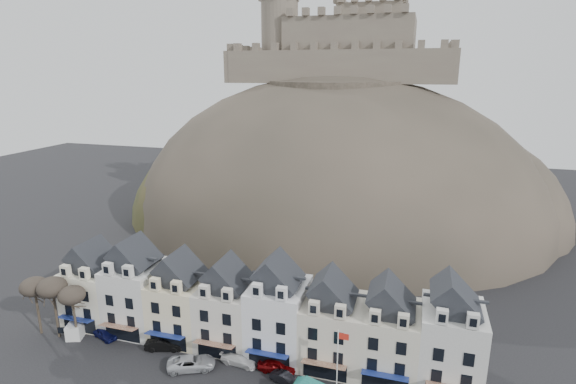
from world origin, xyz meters
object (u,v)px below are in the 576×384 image
at_px(car_white, 240,359).
at_px(flagpole, 338,360).
at_px(car_silver, 191,363).
at_px(car_navy, 105,333).
at_px(white_van, 79,326).
at_px(car_charcoal, 285,379).
at_px(car_maroon, 277,365).
at_px(bus_shelter, 307,383).
at_px(car_black, 164,344).

bearing_deg(car_white, flagpole, -95.65).
bearing_deg(car_silver, car_white, -88.37).
bearing_deg(car_navy, white_van, 110.64).
xyz_separation_m(car_navy, car_white, (19.45, 0.00, 0.01)).
bearing_deg(car_navy, car_charcoal, -73.35).
bearing_deg(car_charcoal, car_white, 91.73).
distance_m(car_silver, car_maroon, 10.32).
height_order(bus_shelter, car_maroon, bus_shelter).
xyz_separation_m(car_black, car_maroon, (15.21, 0.00, 0.00)).
relative_size(white_van, car_silver, 0.85).
height_order(white_van, car_charcoal, white_van).
relative_size(white_van, car_navy, 1.19).
xyz_separation_m(car_white, car_charcoal, (6.40, -1.80, -0.08)).
distance_m(flagpole, car_navy, 32.32).
distance_m(bus_shelter, flagpole, 4.19).
height_order(bus_shelter, car_charcoal, bus_shelter).
bearing_deg(car_silver, bus_shelter, -124.43).
relative_size(car_maroon, car_charcoal, 1.25).
relative_size(white_van, car_black, 0.99).
relative_size(flagpole, white_van, 1.75).
bearing_deg(car_navy, car_black, -69.36).
bearing_deg(car_charcoal, car_black, 101.35).
distance_m(flagpole, car_maroon, 9.00).
bearing_deg(car_white, car_black, 95.40).
bearing_deg(bus_shelter, car_maroon, 139.66).
xyz_separation_m(flagpole, car_charcoal, (-6.11, 0.64, -4.15)).
distance_m(bus_shelter, car_charcoal, 5.51).
relative_size(bus_shelter, car_black, 1.40).
height_order(car_white, car_maroon, car_maroon).
relative_size(car_white, car_maroon, 1.03).
height_order(bus_shelter, white_van, bus_shelter).
height_order(car_navy, car_black, car_black).
bearing_deg(car_maroon, white_van, 87.64).
height_order(bus_shelter, car_navy, bus_shelter).
relative_size(bus_shelter, car_silver, 1.19).
relative_size(car_silver, car_white, 1.18).
relative_size(car_silver, car_maroon, 1.21).
xyz_separation_m(white_van, car_maroon, (28.45, 0.00, -0.21)).
distance_m(car_navy, car_charcoal, 25.92).
xyz_separation_m(bus_shelter, white_van, (-33.39, 5.24, -2.31)).
bearing_deg(car_silver, car_maroon, -100.02).
distance_m(car_silver, car_white, 5.77).
xyz_separation_m(car_silver, car_white, (5.20, 2.50, -0.10)).
height_order(car_silver, car_charcoal, car_silver).
distance_m(bus_shelter, car_white, 11.38).
bearing_deg(flagpole, car_black, 173.91).
bearing_deg(car_maroon, bus_shelter, -139.05).
height_order(car_silver, car_white, car_silver).
bearing_deg(car_silver, car_black, 40.28).
bearing_deg(white_van, car_navy, -19.26).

